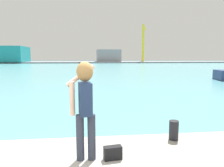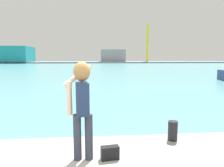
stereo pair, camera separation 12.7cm
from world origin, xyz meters
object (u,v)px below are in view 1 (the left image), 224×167
object	(u,v)px
person_photographer	(85,101)
warehouse_left	(7,54)
warehouse_right	(108,56)
port_crane	(143,39)
handbag	(113,153)
harbor_bollard	(174,130)

from	to	relation	value
person_photographer	warehouse_left	xyz separation A→B (m)	(-33.88, 87.05, 2.00)
person_photographer	warehouse_right	size ratio (longest dim) A/B	0.15
warehouse_left	port_crane	bearing A→B (deg)	1.18
person_photographer	warehouse_left	world-z (taller)	warehouse_left
person_photographer	handbag	world-z (taller)	person_photographer
person_photographer	harbor_bollard	xyz separation A→B (m)	(1.92, 0.70, -0.85)
warehouse_left	handbag	bearing A→B (deg)	-68.47
port_crane	warehouse_left	bearing A→B (deg)	-178.82
warehouse_left	port_crane	world-z (taller)	port_crane
handbag	warehouse_left	distance (m)	93.68
person_photographer	warehouse_right	xyz separation A→B (m)	(8.54, 90.70, 1.46)
harbor_bollard	warehouse_left	size ratio (longest dim) A/B	0.03
harbor_bollard	person_photographer	bearing A→B (deg)	-160.01
harbor_bollard	warehouse_right	world-z (taller)	warehouse_right
handbag	warehouse_right	bearing A→B (deg)	84.93
warehouse_left	warehouse_right	world-z (taller)	warehouse_left
person_photographer	warehouse_left	bearing A→B (deg)	11.97
handbag	port_crane	size ratio (longest dim) A/B	0.02
person_photographer	warehouse_right	bearing A→B (deg)	-14.68
harbor_bollard	warehouse_left	world-z (taller)	warehouse_left
warehouse_left	harbor_bollard	bearing A→B (deg)	-67.48
harbor_bollard	port_crane	world-z (taller)	port_crane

